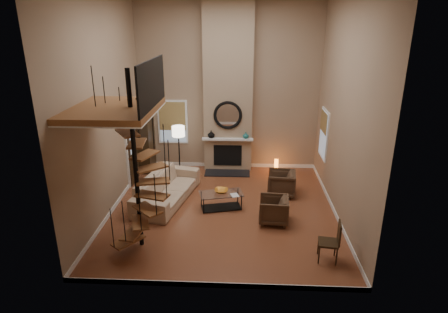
{
  "coord_description": "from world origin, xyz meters",
  "views": [
    {
      "loc": [
        0.5,
        -9.37,
        4.94
      ],
      "look_at": [
        0.0,
        0.4,
        1.4
      ],
      "focal_mm": 30.73,
      "sensor_mm": 36.0,
      "label": 1
    }
  ],
  "objects_px": {
    "hutch": "(146,143)",
    "armchair_near": "(284,183)",
    "armchair_far": "(276,210)",
    "coffee_table": "(221,199)",
    "accent_lamp": "(276,166)",
    "side_chair": "(333,240)",
    "sofa": "(167,188)",
    "floor_lamp": "(178,135)"
  },
  "relations": [
    {
      "from": "armchair_near",
      "to": "accent_lamp",
      "type": "distance_m",
      "value": 1.7
    },
    {
      "from": "armchair_far",
      "to": "floor_lamp",
      "type": "height_order",
      "value": "floor_lamp"
    },
    {
      "from": "coffee_table",
      "to": "side_chair",
      "type": "relative_size",
      "value": 1.39
    },
    {
      "from": "armchair_near",
      "to": "armchair_far",
      "type": "height_order",
      "value": "armchair_near"
    },
    {
      "from": "armchair_near",
      "to": "armchair_far",
      "type": "bearing_deg",
      "value": -6.21
    },
    {
      "from": "sofa",
      "to": "armchair_far",
      "type": "xyz_separation_m",
      "value": [
        3.02,
        -1.12,
        -0.04
      ]
    },
    {
      "from": "floor_lamp",
      "to": "side_chair",
      "type": "xyz_separation_m",
      "value": [
        3.99,
        -4.51,
        -0.89
      ]
    },
    {
      "from": "hutch",
      "to": "floor_lamp",
      "type": "relative_size",
      "value": 1.19
    },
    {
      "from": "armchair_near",
      "to": "coffee_table",
      "type": "xyz_separation_m",
      "value": [
        -1.8,
        -0.96,
        -0.07
      ]
    },
    {
      "from": "sofa",
      "to": "coffee_table",
      "type": "relative_size",
      "value": 2.14
    },
    {
      "from": "accent_lamp",
      "to": "side_chair",
      "type": "bearing_deg",
      "value": -80.86
    },
    {
      "from": "sofa",
      "to": "accent_lamp",
      "type": "xyz_separation_m",
      "value": [
        3.28,
        2.24,
        -0.15
      ]
    },
    {
      "from": "accent_lamp",
      "to": "armchair_far",
      "type": "bearing_deg",
      "value": -94.4
    },
    {
      "from": "coffee_table",
      "to": "floor_lamp",
      "type": "bearing_deg",
      "value": 124.19
    },
    {
      "from": "hutch",
      "to": "accent_lamp",
      "type": "height_order",
      "value": "hutch"
    },
    {
      "from": "hutch",
      "to": "accent_lamp",
      "type": "distance_m",
      "value": 4.47
    },
    {
      "from": "armchair_near",
      "to": "side_chair",
      "type": "height_order",
      "value": "side_chair"
    },
    {
      "from": "hutch",
      "to": "armchair_far",
      "type": "bearing_deg",
      "value": -39.63
    },
    {
      "from": "sofa",
      "to": "accent_lamp",
      "type": "height_order",
      "value": "sofa"
    },
    {
      "from": "hutch",
      "to": "side_chair",
      "type": "height_order",
      "value": "hutch"
    },
    {
      "from": "armchair_near",
      "to": "hutch",
      "type": "bearing_deg",
      "value": -105.8
    },
    {
      "from": "hutch",
      "to": "sofa",
      "type": "relative_size",
      "value": 0.75
    },
    {
      "from": "floor_lamp",
      "to": "accent_lamp",
      "type": "distance_m",
      "value": 3.43
    },
    {
      "from": "side_chair",
      "to": "floor_lamp",
      "type": "bearing_deg",
      "value": 131.54
    },
    {
      "from": "armchair_far",
      "to": "coffee_table",
      "type": "xyz_separation_m",
      "value": [
        -1.45,
        0.71,
        -0.07
      ]
    },
    {
      "from": "armchair_far",
      "to": "coffee_table",
      "type": "distance_m",
      "value": 1.61
    },
    {
      "from": "hutch",
      "to": "armchair_near",
      "type": "xyz_separation_m",
      "value": [
        4.5,
        -1.77,
        -0.6
      ]
    },
    {
      "from": "armchair_far",
      "to": "coffee_table",
      "type": "relative_size",
      "value": 0.58
    },
    {
      "from": "armchair_far",
      "to": "coffee_table",
      "type": "height_order",
      "value": "armchair_far"
    },
    {
      "from": "hutch",
      "to": "coffee_table",
      "type": "distance_m",
      "value": 3.9
    },
    {
      "from": "armchair_far",
      "to": "accent_lamp",
      "type": "bearing_deg",
      "value": 179.96
    },
    {
      "from": "armchair_far",
      "to": "side_chair",
      "type": "xyz_separation_m",
      "value": [
        1.06,
        -1.61,
        0.17
      ]
    },
    {
      "from": "hutch",
      "to": "armchair_near",
      "type": "distance_m",
      "value": 4.88
    },
    {
      "from": "hutch",
      "to": "armchair_far",
      "type": "relative_size",
      "value": 2.75
    },
    {
      "from": "coffee_table",
      "to": "accent_lamp",
      "type": "distance_m",
      "value": 3.15
    },
    {
      "from": "accent_lamp",
      "to": "side_chair",
      "type": "relative_size",
      "value": 0.5
    },
    {
      "from": "hutch",
      "to": "coffee_table",
      "type": "height_order",
      "value": "hutch"
    },
    {
      "from": "armchair_near",
      "to": "armchair_far",
      "type": "relative_size",
      "value": 1.09
    },
    {
      "from": "sofa",
      "to": "armchair_near",
      "type": "height_order",
      "value": "sofa"
    },
    {
      "from": "armchair_near",
      "to": "floor_lamp",
      "type": "height_order",
      "value": "floor_lamp"
    },
    {
      "from": "armchair_near",
      "to": "coffee_table",
      "type": "height_order",
      "value": "armchair_near"
    },
    {
      "from": "armchair_far",
      "to": "floor_lamp",
      "type": "distance_m",
      "value": 4.26
    }
  ]
}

